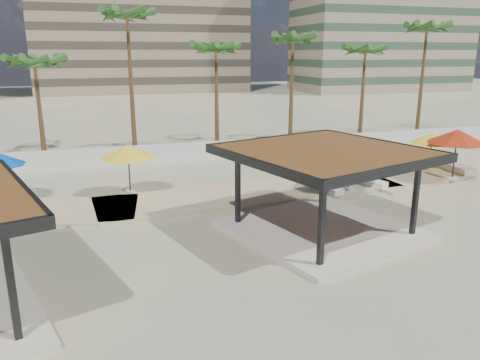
{
  "coord_description": "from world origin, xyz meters",
  "views": [
    {
      "loc": [
        -5.67,
        -14.98,
        7.11
      ],
      "look_at": [
        0.61,
        5.05,
        1.4
      ],
      "focal_mm": 35.0,
      "sensor_mm": 36.0,
      "label": 1
    }
  ],
  "objects_px": {
    "pavilion_central": "(324,183)",
    "lounger_c": "(369,182)",
    "umbrella_c": "(457,137)",
    "lounger_d": "(457,168)",
    "lounger_b": "(328,188)"
  },
  "relations": [
    {
      "from": "umbrella_c",
      "to": "lounger_d",
      "type": "height_order",
      "value": "umbrella_c"
    },
    {
      "from": "lounger_b",
      "to": "lounger_c",
      "type": "xyz_separation_m",
      "value": [
        2.7,
        0.4,
        0.01
      ]
    },
    {
      "from": "umbrella_c",
      "to": "lounger_c",
      "type": "relative_size",
      "value": 1.97
    },
    {
      "from": "pavilion_central",
      "to": "lounger_b",
      "type": "bearing_deg",
      "value": 43.04
    },
    {
      "from": "lounger_d",
      "to": "lounger_b",
      "type": "bearing_deg",
      "value": 102.87
    },
    {
      "from": "lounger_c",
      "to": "lounger_d",
      "type": "bearing_deg",
      "value": -106.18
    },
    {
      "from": "lounger_b",
      "to": "pavilion_central",
      "type": "bearing_deg",
      "value": 138.27
    },
    {
      "from": "lounger_b",
      "to": "lounger_d",
      "type": "relative_size",
      "value": 0.79
    },
    {
      "from": "pavilion_central",
      "to": "umbrella_c",
      "type": "relative_size",
      "value": 2.12
    },
    {
      "from": "lounger_b",
      "to": "umbrella_c",
      "type": "bearing_deg",
      "value": -101.78
    },
    {
      "from": "umbrella_c",
      "to": "lounger_d",
      "type": "relative_size",
      "value": 1.65
    },
    {
      "from": "lounger_b",
      "to": "lounger_d",
      "type": "height_order",
      "value": "lounger_d"
    },
    {
      "from": "pavilion_central",
      "to": "lounger_c",
      "type": "relative_size",
      "value": 4.18
    },
    {
      "from": "lounger_c",
      "to": "lounger_d",
      "type": "distance_m",
      "value": 6.88
    },
    {
      "from": "pavilion_central",
      "to": "lounger_c",
      "type": "distance_m",
      "value": 7.61
    }
  ]
}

